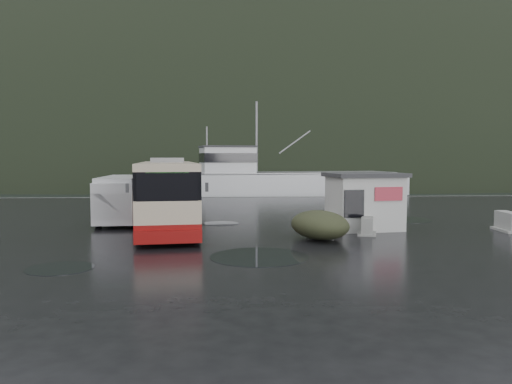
{
  "coord_description": "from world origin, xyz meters",
  "views": [
    {
      "loc": [
        -0.95,
        -22.69,
        3.42
      ],
      "look_at": [
        0.42,
        1.87,
        1.7
      ],
      "focal_mm": 35.0,
      "sensor_mm": 36.0,
      "label": 1
    }
  ],
  "objects": [
    {
      "name": "jersey_barrier_a",
      "position": [
        3.69,
        0.1,
        0.0
      ],
      "size": [
        1.0,
        1.64,
        0.77
      ],
      "primitive_type": null,
      "rotation": [
        0.0,
        0.0,
        -0.16
      ],
      "color": "#999993",
      "rests_on": "ground"
    },
    {
      "name": "ticket_kiosk",
      "position": [
        5.48,
        0.45,
        0.0
      ],
      "size": [
        3.8,
        3.12,
        2.68
      ],
      "primitive_type": null,
      "rotation": [
        0.0,
        0.0,
        0.16
      ],
      "color": "silver",
      "rests_on": "ground"
    },
    {
      "name": "waste_bin_right",
      "position": [
        5.07,
        0.11,
        0.0
      ],
      "size": [
        1.17,
        1.17,
        1.31
      ],
      "primitive_type": null,
      "rotation": [
        0.0,
        0.0,
        -0.28
      ],
      "color": "#167F23",
      "rests_on": "ground"
    },
    {
      "name": "jersey_barrier_c",
      "position": [
        12.0,
        -0.47,
        0.0
      ],
      "size": [
        1.0,
        1.83,
        0.89
      ],
      "primitive_type": null,
      "rotation": [
        0.0,
        0.0,
        -0.06
      ],
      "color": "#999993",
      "rests_on": "ground"
    },
    {
      "name": "white_van",
      "position": [
        -6.54,
        3.72,
        0.0
      ],
      "size": [
        2.27,
        5.93,
        2.44
      ],
      "primitive_type": null,
      "rotation": [
        0.0,
        0.0,
        0.04
      ],
      "color": "silver",
      "rests_on": "ground"
    },
    {
      "name": "jersey_barrier_b",
      "position": [
        5.22,
        -0.98,
        0.0
      ],
      "size": [
        1.21,
        1.73,
        0.79
      ],
      "primitive_type": null,
      "rotation": [
        0.0,
        0.0,
        -0.3
      ],
      "color": "#999993",
      "rests_on": "ground"
    },
    {
      "name": "harbor_water",
      "position": [
        0.0,
        110.0,
        0.0
      ],
      "size": [
        300.0,
        180.0,
        0.02
      ],
      "primitive_type": "cube",
      "color": "black",
      "rests_on": "ground"
    },
    {
      "name": "headland",
      "position": [
        10.0,
        250.0,
        0.0
      ],
      "size": [
        780.0,
        540.0,
        570.0
      ],
      "primitive_type": "ellipsoid",
      "color": "black",
      "rests_on": "ground"
    },
    {
      "name": "waste_bin_left",
      "position": [
        5.95,
        0.58,
        0.0
      ],
      "size": [
        1.25,
        1.25,
        1.33
      ],
      "primitive_type": null,
      "rotation": [
        0.0,
        0.0,
        -0.38
      ],
      "color": "#167F23",
      "rests_on": "ground"
    },
    {
      "name": "coach_bus",
      "position": [
        -3.92,
        1.83,
        0.0
      ],
      "size": [
        4.46,
        12.36,
        3.42
      ],
      "primitive_type": null,
      "rotation": [
        0.0,
        0.0,
        0.12
      ],
      "color": "beige",
      "rests_on": "ground"
    },
    {
      "name": "dome_tent",
      "position": [
        2.86,
        -2.2,
        0.0
      ],
      "size": [
        3.11,
        3.62,
        1.2
      ],
      "primitive_type": null,
      "rotation": [
        0.0,
        0.0,
        0.35
      ],
      "color": "#363A23",
      "rests_on": "ground"
    },
    {
      "name": "quay_edge",
      "position": [
        0.0,
        20.0,
        0.0
      ],
      "size": [
        160.0,
        0.6,
        1.5
      ],
      "primitive_type": "cube",
      "color": "#999993",
      "rests_on": "ground"
    },
    {
      "name": "fishing_trawler",
      "position": [
        4.79,
        27.29,
        0.0
      ],
      "size": [
        26.28,
        9.88,
        10.28
      ],
      "primitive_type": null,
      "rotation": [
        0.0,
        0.0,
        0.17
      ],
      "color": "silver",
      "rests_on": "ground"
    },
    {
      "name": "puddles",
      "position": [
        1.91,
        -1.6,
        0.01
      ],
      "size": [
        17.35,
        13.79,
        0.01
      ],
      "color": "black",
      "rests_on": "ground"
    },
    {
      "name": "ground",
      "position": [
        0.0,
        0.0,
        0.0
      ],
      "size": [
        160.0,
        160.0,
        0.0
      ],
      "primitive_type": "plane",
      "color": "black",
      "rests_on": "ground"
    }
  ]
}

